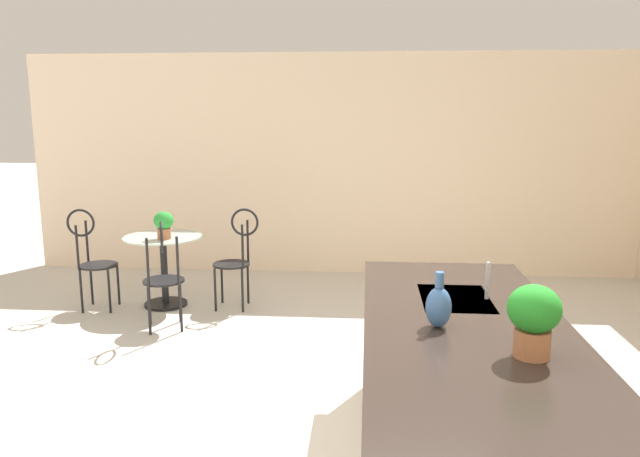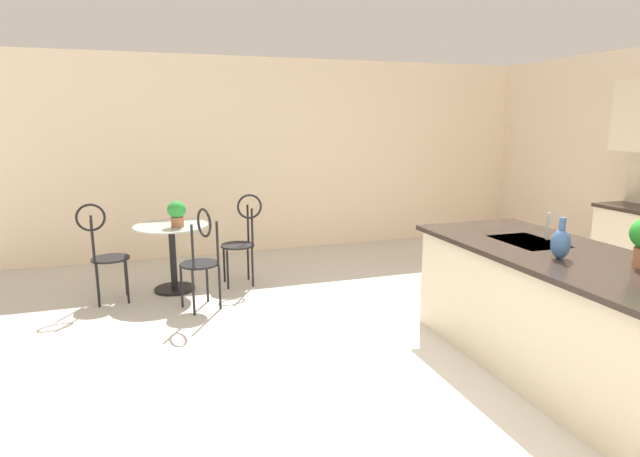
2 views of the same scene
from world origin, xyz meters
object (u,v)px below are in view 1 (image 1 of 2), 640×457
at_px(chair_by_island, 237,254).
at_px(vase_on_counter, 439,306).
at_px(potted_plant_on_table, 164,223).
at_px(potted_plant_counter_near, 534,316).
at_px(chair_near_window, 92,255).
at_px(bistro_table, 164,264).
at_px(chair_toward_desk, 163,270).

relative_size(chair_by_island, vase_on_counter, 3.62).
height_order(potted_plant_on_table, potted_plant_counter_near, potted_plant_counter_near).
relative_size(chair_by_island, potted_plant_on_table, 3.75).
bearing_deg(potted_plant_on_table, chair_near_window, -86.74).
relative_size(chair_near_window, potted_plant_counter_near, 3.16).
xyz_separation_m(chair_near_window, potted_plant_counter_near, (3.16, 3.52, 0.54)).
distance_m(potted_plant_counter_near, vase_on_counter, 0.52).
bearing_deg(potted_plant_counter_near, chair_by_island, -148.09).
distance_m(potted_plant_on_table, potted_plant_counter_near, 4.24).
xyz_separation_m(bistro_table, chair_near_window, (0.17, -0.68, 0.13)).
bearing_deg(potted_plant_on_table, bistro_table, -153.46).
relative_size(chair_by_island, potted_plant_counter_near, 3.16).
bearing_deg(vase_on_counter, potted_plant_on_table, -139.91).
height_order(chair_near_window, chair_by_island, same).
xyz_separation_m(chair_by_island, vase_on_counter, (2.96, 1.69, 0.46)).
bearing_deg(chair_by_island, chair_toward_desk, -36.41).
relative_size(chair_near_window, vase_on_counter, 3.62).
distance_m(bistro_table, potted_plant_on_table, 0.47).
height_order(chair_near_window, vase_on_counter, vase_on_counter).
bearing_deg(chair_toward_desk, potted_plant_counter_near, 44.84).
distance_m(chair_near_window, chair_toward_desk, 1.08).
bearing_deg(chair_by_island, vase_on_counter, 29.72).
xyz_separation_m(chair_toward_desk, potted_plant_counter_near, (2.60, 2.59, 0.54)).
bearing_deg(potted_plant_counter_near, chair_toward_desk, -135.16).
xyz_separation_m(potted_plant_on_table, potted_plant_counter_near, (3.20, 2.77, 0.21)).
relative_size(bistro_table, potted_plant_on_table, 2.88).
xyz_separation_m(chair_near_window, chair_by_island, (-0.16, 1.45, 0.00)).
relative_size(chair_toward_desk, potted_plant_counter_near, 3.16).
height_order(potted_plant_counter_near, vase_on_counter, potted_plant_counter_near).
bearing_deg(bistro_table, vase_on_counter, 39.60).
relative_size(chair_near_window, chair_by_island, 1.00).
bearing_deg(potted_plant_on_table, chair_by_island, 99.13).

